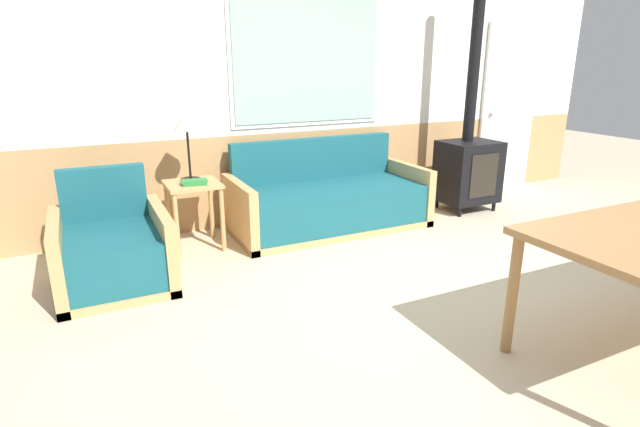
# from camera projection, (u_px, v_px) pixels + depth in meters

# --- Properties ---
(ground_plane) EXTENTS (16.00, 16.00, 0.00)m
(ground_plane) POSITION_uv_depth(u_px,v_px,m) (512.00, 318.00, 3.20)
(ground_plane) COLOR beige
(wall_back) EXTENTS (7.20, 0.09, 2.70)m
(wall_back) POSITION_uv_depth(u_px,v_px,m) (326.00, 82.00, 5.04)
(wall_back) COLOR tan
(wall_back) RESTS_ON ground_plane
(couch) EXTENTS (1.89, 0.83, 0.84)m
(couch) POSITION_uv_depth(u_px,v_px,m) (329.00, 202.00, 4.84)
(couch) COLOR tan
(couch) RESTS_ON ground_plane
(armchair) EXTENTS (0.78, 0.87, 0.81)m
(armchair) POSITION_uv_depth(u_px,v_px,m) (113.00, 253.00, 3.62)
(armchair) COLOR tan
(armchair) RESTS_ON ground_plane
(side_table) EXTENTS (0.44, 0.44, 0.59)m
(side_table) POSITION_uv_depth(u_px,v_px,m) (193.00, 197.00, 4.26)
(side_table) COLOR tan
(side_table) RESTS_ON ground_plane
(table_lamp) EXTENTS (0.22, 0.22, 0.61)m
(table_lamp) POSITION_uv_depth(u_px,v_px,m) (186.00, 124.00, 4.15)
(table_lamp) COLOR black
(table_lamp) RESTS_ON side_table
(book_stack) EXTENTS (0.22, 0.16, 0.04)m
(book_stack) POSITION_uv_depth(u_px,v_px,m) (195.00, 182.00, 4.16)
(book_stack) COLOR #2D7F3D
(book_stack) RESTS_ON side_table
(wood_stove) EXTENTS (0.59, 0.48, 2.56)m
(wood_stove) POSITION_uv_depth(u_px,v_px,m) (469.00, 158.00, 5.35)
(wood_stove) COLOR black
(wood_stove) RESTS_ON ground_plane
(entry_door) EXTENTS (0.84, 0.09, 2.00)m
(entry_door) POSITION_uv_depth(u_px,v_px,m) (508.00, 109.00, 6.15)
(entry_door) COLOR white
(entry_door) RESTS_ON ground_plane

